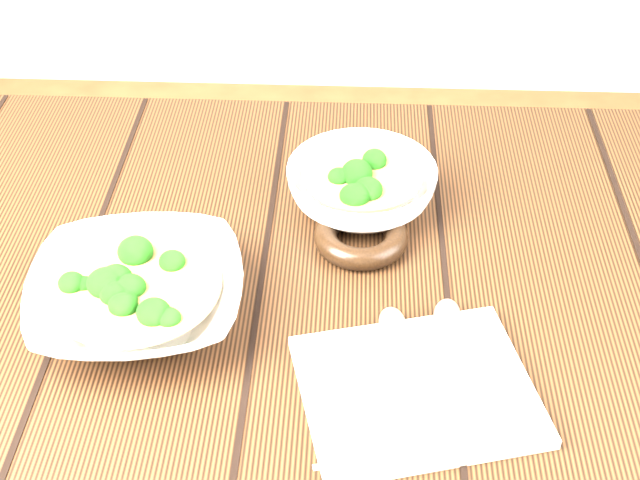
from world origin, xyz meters
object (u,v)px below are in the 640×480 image
(trivet, at_px, (361,236))
(napkin, at_px, (417,390))
(soup_bowl_front, at_px, (137,295))
(soup_bowl_back, at_px, (361,186))
(table, at_px, (281,373))

(trivet, height_order, napkin, trivet)
(soup_bowl_front, distance_m, trivet, 0.26)
(trivet, bearing_deg, soup_bowl_back, 90.65)
(soup_bowl_front, distance_m, napkin, 0.30)
(table, bearing_deg, napkin, -42.09)
(table, distance_m, napkin, 0.23)
(trivet, relative_size, napkin, 0.50)
(soup_bowl_back, bearing_deg, table, -117.95)
(napkin, bearing_deg, soup_bowl_back, 86.44)
(trivet, distance_m, napkin, 0.22)
(soup_bowl_front, relative_size, soup_bowl_back, 1.18)
(soup_bowl_back, xyz_separation_m, trivet, (0.00, -0.07, -0.02))
(soup_bowl_front, xyz_separation_m, soup_bowl_back, (0.23, 0.20, 0.00))
(table, relative_size, trivet, 11.21)
(soup_bowl_front, bearing_deg, trivet, 28.79)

